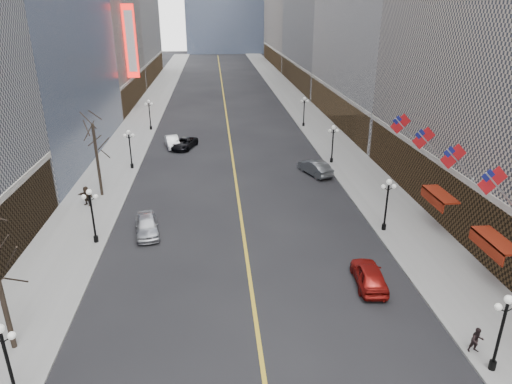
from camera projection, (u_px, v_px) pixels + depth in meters
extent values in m
cube|color=gray|center=(312.00, 120.00, 75.47)|extent=(6.00, 230.00, 0.15)
cube|color=gray|center=(140.00, 124.00, 73.09)|extent=(6.00, 230.00, 0.15)
cube|color=gold|center=(226.00, 110.00, 83.52)|extent=(0.25, 200.00, 0.02)
cube|color=#45382E|center=(470.00, 205.00, 37.08)|extent=(2.80, 41.00, 5.00)
cube|color=#45382E|center=(342.00, 107.00, 73.04)|extent=(2.80, 35.00, 5.00)
cube|color=#45382E|center=(300.00, 74.00, 108.08)|extent=(2.80, 39.00, 5.00)
cube|color=#45382E|center=(276.00, 56.00, 147.72)|extent=(2.80, 45.00, 5.00)
cube|color=#45382E|center=(128.00, 90.00, 87.44)|extent=(2.80, 29.00, 5.00)
cube|color=#45382E|center=(150.00, 68.00, 118.79)|extent=(2.80, 37.00, 5.00)
cylinder|color=black|center=(492.00, 365.00, 23.52)|extent=(0.36, 0.36, 0.50)
cylinder|color=black|center=(499.00, 338.00, 22.86)|extent=(0.16, 0.16, 4.00)
sphere|color=white|center=(509.00, 300.00, 21.99)|extent=(0.44, 0.44, 0.44)
sphere|color=white|center=(498.00, 307.00, 22.11)|extent=(0.36, 0.36, 0.36)
cylinder|color=black|center=(384.00, 227.00, 38.28)|extent=(0.36, 0.36, 0.50)
cylinder|color=black|center=(386.00, 208.00, 37.61)|extent=(0.16, 0.16, 4.00)
sphere|color=white|center=(389.00, 182.00, 36.75)|extent=(0.44, 0.44, 0.44)
sphere|color=white|center=(383.00, 187.00, 36.86)|extent=(0.36, 0.36, 0.36)
sphere|color=white|center=(394.00, 186.00, 36.94)|extent=(0.36, 0.36, 0.36)
cylinder|color=black|center=(332.00, 160.00, 54.87)|extent=(0.36, 0.36, 0.50)
cylinder|color=black|center=(332.00, 146.00, 54.21)|extent=(0.16, 0.16, 4.00)
sphere|color=white|center=(334.00, 127.00, 53.34)|extent=(0.44, 0.44, 0.44)
sphere|color=white|center=(330.00, 131.00, 53.46)|extent=(0.36, 0.36, 0.36)
sphere|color=white|center=(337.00, 130.00, 53.53)|extent=(0.36, 0.36, 0.36)
cylinder|color=black|center=(303.00, 124.00, 71.47)|extent=(0.36, 0.36, 0.50)
cylinder|color=black|center=(304.00, 113.00, 70.81)|extent=(0.16, 0.16, 4.00)
sphere|color=white|center=(305.00, 99.00, 69.94)|extent=(0.44, 0.44, 0.44)
sphere|color=white|center=(302.00, 101.00, 70.05)|extent=(0.36, 0.36, 0.36)
sphere|color=white|center=(307.00, 101.00, 70.13)|extent=(0.36, 0.36, 0.36)
cylinder|color=black|center=(10.00, 370.00, 20.86)|extent=(0.16, 0.16, 4.00)
sphere|color=white|center=(12.00, 336.00, 20.18)|extent=(0.36, 0.36, 0.36)
cylinder|color=black|center=(96.00, 239.00, 36.27)|extent=(0.36, 0.36, 0.50)
cylinder|color=black|center=(93.00, 219.00, 35.61)|extent=(0.16, 0.16, 4.00)
sphere|color=white|center=(89.00, 192.00, 34.74)|extent=(0.44, 0.44, 0.44)
sphere|color=white|center=(84.00, 197.00, 34.86)|extent=(0.36, 0.36, 0.36)
sphere|color=white|center=(96.00, 197.00, 34.93)|extent=(0.36, 0.36, 0.36)
cylinder|color=black|center=(132.00, 166.00, 52.87)|extent=(0.36, 0.36, 0.50)
cylinder|color=black|center=(131.00, 151.00, 52.21)|extent=(0.16, 0.16, 4.00)
sphere|color=white|center=(128.00, 132.00, 51.34)|extent=(0.44, 0.44, 0.44)
sphere|color=white|center=(125.00, 135.00, 51.45)|extent=(0.36, 0.36, 0.36)
sphere|color=white|center=(133.00, 135.00, 51.53)|extent=(0.36, 0.36, 0.36)
cylinder|color=black|center=(151.00, 128.00, 69.47)|extent=(0.36, 0.36, 0.50)
cylinder|color=black|center=(150.00, 116.00, 68.81)|extent=(0.16, 0.16, 4.00)
sphere|color=white|center=(149.00, 101.00, 67.94)|extent=(0.44, 0.44, 0.44)
sphere|color=white|center=(146.00, 104.00, 68.05)|extent=(0.36, 0.36, 0.36)
sphere|color=white|center=(152.00, 104.00, 68.13)|extent=(0.36, 0.36, 0.36)
cylinder|color=#B2B2B7|center=(500.00, 190.00, 28.82)|extent=(2.49, 0.12, 2.49)
cube|color=red|center=(492.00, 181.00, 28.52)|extent=(1.94, 0.04, 1.94)
cube|color=navy|center=(488.00, 176.00, 28.36)|extent=(0.88, 0.06, 0.88)
cylinder|color=#B2B2B7|center=(460.00, 165.00, 33.43)|extent=(2.49, 0.12, 2.49)
cube|color=red|center=(453.00, 156.00, 33.13)|extent=(1.94, 0.04, 1.94)
cube|color=navy|center=(449.00, 152.00, 32.97)|extent=(0.88, 0.06, 0.88)
cylinder|color=#B2B2B7|center=(430.00, 145.00, 38.04)|extent=(2.49, 0.12, 2.49)
cube|color=red|center=(424.00, 138.00, 37.74)|extent=(1.94, 0.04, 1.94)
cube|color=navy|center=(420.00, 134.00, 37.58)|extent=(0.88, 0.06, 0.88)
cylinder|color=#B2B2B7|center=(406.00, 130.00, 42.65)|extent=(2.49, 0.12, 2.49)
cube|color=red|center=(400.00, 124.00, 42.35)|extent=(1.94, 0.04, 1.94)
cube|color=navy|center=(397.00, 120.00, 42.19)|extent=(0.88, 0.06, 0.88)
cube|color=maroon|center=(496.00, 240.00, 30.22)|extent=(1.40, 4.00, 0.15)
cube|color=maroon|center=(486.00, 246.00, 30.32)|extent=(0.10, 4.00, 0.90)
cube|color=maroon|center=(440.00, 194.00, 37.60)|extent=(1.40, 4.00, 0.15)
cube|color=maroon|center=(432.00, 199.00, 37.70)|extent=(0.10, 4.00, 0.90)
cube|color=red|center=(131.00, 42.00, 77.64)|extent=(2.00, 0.50, 12.00)
cube|color=white|center=(131.00, 42.00, 77.65)|extent=(1.40, 0.55, 10.00)
cylinder|color=#2D231C|center=(1.00, 292.00, 23.80)|extent=(0.28, 0.28, 7.20)
cylinder|color=#2D231C|center=(97.00, 160.00, 44.08)|extent=(0.28, 0.28, 7.20)
imported|color=#B3B6BB|center=(147.00, 225.00, 37.67)|extent=(2.69, 4.96, 1.60)
imported|color=white|center=(172.00, 142.00, 61.02)|extent=(2.51, 4.76, 1.49)
imported|color=black|center=(184.00, 143.00, 60.54)|extent=(3.85, 5.50, 1.39)
imported|color=maroon|center=(369.00, 275.00, 30.71)|extent=(2.25, 4.76, 1.57)
imported|color=#4C5054|center=(315.00, 168.00, 51.08)|extent=(3.38, 5.23, 1.63)
imported|color=black|center=(477.00, 340.00, 24.52)|extent=(0.76, 0.44, 1.52)
imported|color=black|center=(86.00, 196.00, 42.72)|extent=(1.75, 1.31, 1.88)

